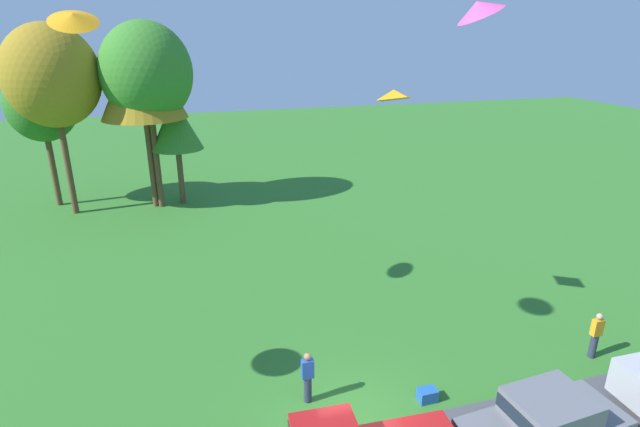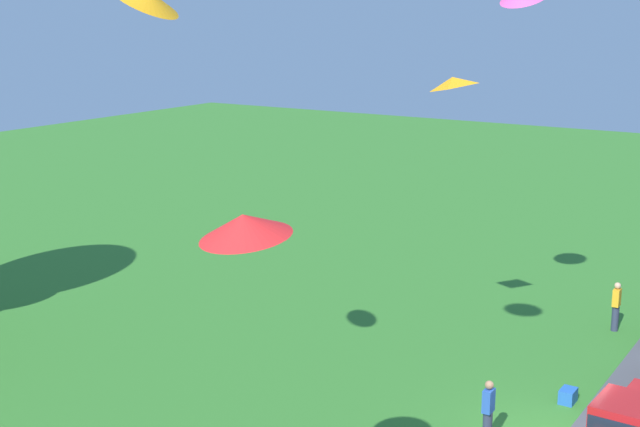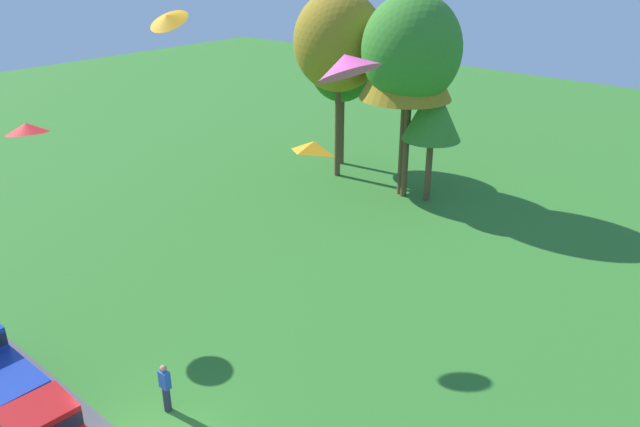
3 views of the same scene
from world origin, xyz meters
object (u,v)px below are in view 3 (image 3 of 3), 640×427
object	(u,v)px
tree_left_of_center	(408,52)
kite_delta_topmost	(347,64)
kite_delta_over_trees	(27,128)
tree_right_of_center	(339,42)
person_on_lawn	(166,388)
tree_far_left	(412,50)
kite_delta_low_drifter	(168,18)
kite_diamond_trailing_tail	(314,147)
tree_center_back	(342,66)
tree_lone_near	(433,111)

from	to	relation	value
tree_left_of_center	kite_delta_topmost	xyz separation A→B (m)	(10.39, -18.35, 3.09)
kite_delta_over_trees	tree_right_of_center	bearing A→B (deg)	92.94
person_on_lawn	tree_far_left	bearing A→B (deg)	102.61
person_on_lawn	kite_delta_low_drifter	size ratio (longest dim) A/B	1.17
kite_diamond_trailing_tail	tree_left_of_center	bearing A→B (deg)	116.14
person_on_lawn	tree_right_of_center	world-z (taller)	tree_right_of_center
tree_center_back	kite_delta_topmost	xyz separation A→B (m)	(16.37, -20.29, 4.81)
tree_lone_near	kite_delta_topmost	bearing A→B (deg)	-64.86
tree_center_back	kite_delta_over_trees	distance (m)	21.09
person_on_lawn	tree_center_back	size ratio (longest dim) A/B	0.20
person_on_lawn	tree_center_back	bearing A→B (deg)	116.13
tree_left_of_center	kite_diamond_trailing_tail	world-z (taller)	tree_left_of_center
person_on_lawn	tree_right_of_center	size ratio (longest dim) A/B	0.15
tree_left_of_center	kite_delta_topmost	bearing A→B (deg)	-60.49
tree_left_of_center	kite_delta_low_drifter	xyz separation A→B (m)	(-0.93, -14.47, 2.86)
kite_delta_topmost	kite_diamond_trailing_tail	bearing A→B (deg)	148.50
kite_delta_over_trees	kite_delta_low_drifter	bearing A→B (deg)	58.05
person_on_lawn	tree_left_of_center	xyz separation A→B (m)	(-4.79, 20.02, 7.21)
tree_right_of_center	kite_delta_low_drifter	bearing A→B (deg)	-75.29
person_on_lawn	kite_diamond_trailing_tail	distance (m)	9.08
tree_far_left	kite_delta_over_trees	xyz separation A→B (m)	(-4.10, -18.83, -0.92)
tree_right_of_center	tree_lone_near	world-z (taller)	tree_right_of_center
kite_delta_low_drifter	kite_delta_over_trees	size ratio (longest dim) A/B	0.95
tree_left_of_center	tree_far_left	distance (m)	0.42
tree_center_back	tree_right_of_center	xyz separation A→B (m)	(1.26, -1.94, 1.78)
kite_delta_low_drifter	tree_center_back	bearing A→B (deg)	107.12
tree_far_left	tree_lone_near	size ratio (longest dim) A/B	1.65
kite_delta_low_drifter	tree_lone_near	bearing A→B (deg)	79.89
person_on_lawn	kite_delta_over_trees	distance (m)	10.75
tree_right_of_center	tree_far_left	xyz separation A→B (m)	(5.08, -0.17, 0.09)
tree_left_of_center	tree_lone_near	size ratio (longest dim) A/B	1.57
person_on_lawn	kite_delta_over_trees	xyz separation A→B (m)	(-8.54, 1.02, 6.45)
tree_center_back	tree_left_of_center	world-z (taller)	tree_left_of_center
tree_center_back	kite_delta_over_trees	xyz separation A→B (m)	(2.23, -20.95, 0.95)
tree_lone_near	kite_delta_over_trees	bearing A→B (deg)	-105.82
tree_center_back	tree_lone_near	size ratio (longest dim) A/B	1.28
kite_delta_low_drifter	kite_delta_over_trees	world-z (taller)	kite_delta_low_drifter
tree_center_back	kite_diamond_trailing_tail	world-z (taller)	kite_diamond_trailing_tail
tree_right_of_center	tree_lone_near	distance (m)	7.10
tree_lone_near	tree_left_of_center	bearing A→B (deg)	-173.77
person_on_lawn	kite_delta_topmost	bearing A→B (deg)	16.61
tree_center_back	tree_right_of_center	distance (m)	2.92
kite_delta_low_drifter	kite_diamond_trailing_tail	distance (m)	9.97
person_on_lawn	kite_delta_low_drifter	bearing A→B (deg)	135.87
tree_far_left	tree_lone_near	xyz separation A→B (m)	(1.34, 0.35, -3.13)
person_on_lawn	tree_lone_near	world-z (taller)	tree_lone_near
tree_right_of_center	tree_far_left	bearing A→B (deg)	-1.97
tree_lone_near	person_on_lawn	bearing A→B (deg)	-81.27
tree_right_of_center	kite_diamond_trailing_tail	distance (m)	21.60
tree_lone_near	tree_right_of_center	bearing A→B (deg)	-178.40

